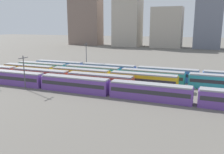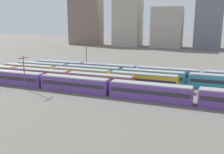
{
  "view_description": "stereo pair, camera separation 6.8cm",
  "coord_description": "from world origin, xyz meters",
  "px_view_note": "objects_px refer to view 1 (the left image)",
  "views": [
    {
      "loc": [
        50.41,
        -49.62,
        16.02
      ],
      "look_at": [
        26.6,
        10.4,
        2.04
      ],
      "focal_mm": 38.1,
      "sensor_mm": 36.0,
      "label": 1
    },
    {
      "loc": [
        50.47,
        -49.59,
        16.02
      ],
      "look_at": [
        26.6,
        10.4,
        2.04
      ],
      "focal_mm": 38.1,
      "sensor_mm": 36.0,
      "label": 2
    }
  ],
  "objects_px": {
    "train_track_0": "(110,88)",
    "train_track_2": "(80,75)",
    "train_track_1": "(40,76)",
    "train_track_4": "(167,74)",
    "train_track_3": "(121,74)",
    "catenary_pole_1": "(86,56)",
    "catenary_pole_0": "(24,71)"
  },
  "relations": [
    {
      "from": "train_track_4",
      "to": "train_track_3",
      "type": "bearing_deg",
      "value": -157.93
    },
    {
      "from": "train_track_3",
      "to": "catenary_pole_0",
      "type": "distance_m",
      "value": 26.96
    },
    {
      "from": "train_track_0",
      "to": "catenary_pole_1",
      "type": "bearing_deg",
      "value": 127.93
    },
    {
      "from": "train_track_0",
      "to": "catenary_pole_0",
      "type": "distance_m",
      "value": 22.59
    },
    {
      "from": "train_track_4",
      "to": "catenary_pole_1",
      "type": "height_order",
      "value": "catenary_pole_1"
    },
    {
      "from": "train_track_1",
      "to": "train_track_4",
      "type": "bearing_deg",
      "value": 24.81
    },
    {
      "from": "train_track_0",
      "to": "train_track_2",
      "type": "height_order",
      "value": "same"
    },
    {
      "from": "train_track_0",
      "to": "train_track_3",
      "type": "distance_m",
      "value": 15.88
    },
    {
      "from": "train_track_2",
      "to": "train_track_4",
      "type": "relative_size",
      "value": 0.6
    },
    {
      "from": "train_track_1",
      "to": "train_track_2",
      "type": "height_order",
      "value": "same"
    },
    {
      "from": "train_track_0",
      "to": "catenary_pole_0",
      "type": "bearing_deg",
      "value": -172.08
    },
    {
      "from": "train_track_2",
      "to": "train_track_3",
      "type": "xyz_separation_m",
      "value": [
        10.67,
        5.2,
        0.0
      ]
    },
    {
      "from": "train_track_0",
      "to": "train_track_3",
      "type": "bearing_deg",
      "value": 100.76
    },
    {
      "from": "catenary_pole_0",
      "to": "catenary_pole_1",
      "type": "relative_size",
      "value": 0.84
    },
    {
      "from": "train_track_1",
      "to": "catenary_pole_1",
      "type": "distance_m",
      "value": 19.86
    },
    {
      "from": "train_track_0",
      "to": "train_track_4",
      "type": "relative_size",
      "value": 0.8
    },
    {
      "from": "catenary_pole_1",
      "to": "train_track_3",
      "type": "bearing_deg",
      "value": -28.08
    },
    {
      "from": "train_track_0",
      "to": "catenary_pole_0",
      "type": "height_order",
      "value": "catenary_pole_0"
    },
    {
      "from": "train_track_2",
      "to": "catenary_pole_0",
      "type": "xyz_separation_m",
      "value": [
        -8.54,
        -13.48,
        2.99
      ]
    },
    {
      "from": "train_track_2",
      "to": "train_track_1",
      "type": "bearing_deg",
      "value": -153.09
    },
    {
      "from": "train_track_1",
      "to": "catenary_pole_0",
      "type": "xyz_separation_m",
      "value": [
        1.71,
        -8.28,
        2.99
      ]
    },
    {
      "from": "train_track_0",
      "to": "catenary_pole_0",
      "type": "relative_size",
      "value": 8.55
    },
    {
      "from": "train_track_0",
      "to": "train_track_2",
      "type": "relative_size",
      "value": 1.34
    },
    {
      "from": "train_track_0",
      "to": "train_track_2",
      "type": "distance_m",
      "value": 17.15
    },
    {
      "from": "train_track_2",
      "to": "train_track_3",
      "type": "distance_m",
      "value": 11.87
    },
    {
      "from": "train_track_0",
      "to": "train_track_2",
      "type": "xyz_separation_m",
      "value": [
        -13.63,
        10.4,
        -0.0
      ]
    },
    {
      "from": "train_track_1",
      "to": "train_track_4",
      "type": "xyz_separation_m",
      "value": [
        33.74,
        15.6,
        0.0
      ]
    },
    {
      "from": "train_track_0",
      "to": "train_track_4",
      "type": "bearing_deg",
      "value": 64.64
    },
    {
      "from": "train_track_3",
      "to": "train_track_4",
      "type": "height_order",
      "value": "same"
    },
    {
      "from": "train_track_2",
      "to": "train_track_4",
      "type": "xyz_separation_m",
      "value": [
        23.49,
        10.4,
        0.0
      ]
    },
    {
      "from": "train_track_2",
      "to": "catenary_pole_1",
      "type": "relative_size",
      "value": 5.39
    },
    {
      "from": "train_track_4",
      "to": "catenary_pole_0",
      "type": "bearing_deg",
      "value": -143.29
    }
  ]
}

